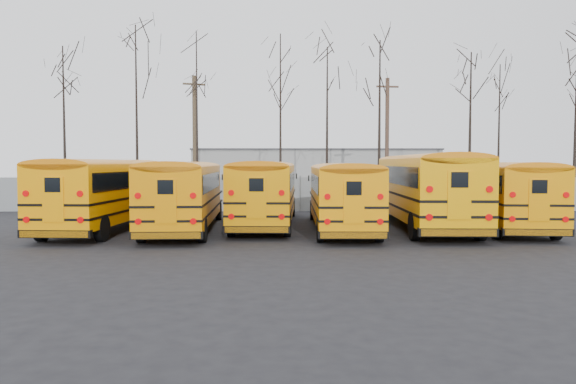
{
  "coord_description": "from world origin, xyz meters",
  "views": [
    {
      "loc": [
        -1.06,
        -20.97,
        2.86
      ],
      "look_at": [
        -0.81,
        3.16,
        1.6
      ],
      "focal_mm": 35.0,
      "sensor_mm": 36.0,
      "label": 1
    }
  ],
  "objects_px": {
    "bus_a": "(107,188)",
    "bus_d": "(342,191)",
    "utility_pole_left": "(195,138)",
    "bus_c": "(266,188)",
    "utility_pole_right": "(387,141)",
    "bus_b": "(184,190)",
    "bus_e": "(425,184)",
    "bus_f": "(501,189)"
  },
  "relations": [
    {
      "from": "bus_d",
      "to": "bus_a",
      "type": "bearing_deg",
      "value": 178.51
    },
    {
      "from": "bus_a",
      "to": "bus_c",
      "type": "height_order",
      "value": "bus_a"
    },
    {
      "from": "utility_pole_left",
      "to": "bus_f",
      "type": "bearing_deg",
      "value": -67.44
    },
    {
      "from": "bus_d",
      "to": "bus_b",
      "type": "bearing_deg",
      "value": -179.01
    },
    {
      "from": "bus_a",
      "to": "bus_b",
      "type": "bearing_deg",
      "value": -3.8
    },
    {
      "from": "bus_c",
      "to": "bus_f",
      "type": "distance_m",
      "value": 10.2
    },
    {
      "from": "bus_d",
      "to": "bus_e",
      "type": "xyz_separation_m",
      "value": [
        3.68,
        0.84,
        0.23
      ]
    },
    {
      "from": "bus_c",
      "to": "utility_pole_right",
      "type": "relative_size",
      "value": 1.28
    },
    {
      "from": "bus_b",
      "to": "bus_c",
      "type": "height_order",
      "value": "bus_c"
    },
    {
      "from": "utility_pole_right",
      "to": "bus_b",
      "type": "bearing_deg",
      "value": -137.03
    },
    {
      "from": "bus_b",
      "to": "utility_pole_right",
      "type": "xyz_separation_m",
      "value": [
        10.99,
        13.63,
        2.58
      ]
    },
    {
      "from": "bus_c",
      "to": "utility_pole_right",
      "type": "distance_m",
      "value": 14.46
    },
    {
      "from": "bus_b",
      "to": "bus_f",
      "type": "xyz_separation_m",
      "value": [
        13.49,
        0.66,
        -0.02
      ]
    },
    {
      "from": "bus_d",
      "to": "utility_pole_right",
      "type": "relative_size",
      "value": 1.24
    },
    {
      "from": "utility_pole_left",
      "to": "bus_e",
      "type": "bearing_deg",
      "value": -73.73
    },
    {
      "from": "bus_d",
      "to": "utility_pole_left",
      "type": "height_order",
      "value": "utility_pole_left"
    },
    {
      "from": "bus_a",
      "to": "bus_b",
      "type": "height_order",
      "value": "bus_a"
    },
    {
      "from": "bus_a",
      "to": "bus_d",
      "type": "bearing_deg",
      "value": 1.06
    },
    {
      "from": "bus_c",
      "to": "utility_pole_right",
      "type": "bearing_deg",
      "value": 59.79
    },
    {
      "from": "bus_b",
      "to": "bus_c",
      "type": "distance_m",
      "value": 3.71
    },
    {
      "from": "bus_d",
      "to": "utility_pole_right",
      "type": "distance_m",
      "value": 14.58
    },
    {
      "from": "bus_a",
      "to": "utility_pole_right",
      "type": "bearing_deg",
      "value": 46.34
    },
    {
      "from": "bus_a",
      "to": "bus_b",
      "type": "distance_m",
      "value": 3.37
    },
    {
      "from": "bus_b",
      "to": "bus_f",
      "type": "relative_size",
      "value": 1.0
    },
    {
      "from": "bus_e",
      "to": "utility_pole_right",
      "type": "xyz_separation_m",
      "value": [
        0.73,
        12.81,
        2.39
      ]
    },
    {
      "from": "bus_d",
      "to": "bus_e",
      "type": "height_order",
      "value": "bus_e"
    },
    {
      "from": "bus_c",
      "to": "utility_pole_left",
      "type": "distance_m",
      "value": 16.16
    },
    {
      "from": "bus_c",
      "to": "bus_e",
      "type": "height_order",
      "value": "bus_e"
    },
    {
      "from": "bus_c",
      "to": "bus_e",
      "type": "xyz_separation_m",
      "value": [
        6.92,
        -0.81,
        0.18
      ]
    },
    {
      "from": "bus_d",
      "to": "bus_f",
      "type": "relative_size",
      "value": 0.98
    },
    {
      "from": "bus_b",
      "to": "bus_e",
      "type": "height_order",
      "value": "bus_e"
    },
    {
      "from": "bus_a",
      "to": "bus_d",
      "type": "relative_size",
      "value": 1.06
    },
    {
      "from": "bus_b",
      "to": "bus_c",
      "type": "relative_size",
      "value": 0.99
    },
    {
      "from": "utility_pole_right",
      "to": "bus_e",
      "type": "bearing_deg",
      "value": -101.42
    },
    {
      "from": "bus_f",
      "to": "utility_pole_right",
      "type": "relative_size",
      "value": 1.27
    },
    {
      "from": "bus_e",
      "to": "utility_pole_right",
      "type": "distance_m",
      "value": 13.06
    },
    {
      "from": "bus_c",
      "to": "bus_b",
      "type": "bearing_deg",
      "value": -151.6
    },
    {
      "from": "bus_b",
      "to": "bus_c",
      "type": "xyz_separation_m",
      "value": [
        3.34,
        1.63,
        0.01
      ]
    },
    {
      "from": "bus_e",
      "to": "bus_f",
      "type": "bearing_deg",
      "value": -0.99
    },
    {
      "from": "bus_b",
      "to": "bus_f",
      "type": "distance_m",
      "value": 13.51
    },
    {
      "from": "utility_pole_left",
      "to": "bus_c",
      "type": "bearing_deg",
      "value": -91.82
    },
    {
      "from": "bus_c",
      "to": "utility_pole_left",
      "type": "height_order",
      "value": "utility_pole_left"
    }
  ]
}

